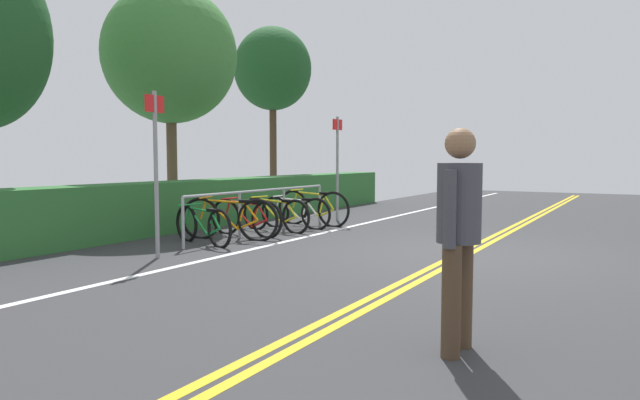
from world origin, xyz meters
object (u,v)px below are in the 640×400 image
object	(u,v)px
bicycle_5	(313,208)
tree_far_right	(273,70)
bicycle_0	(203,225)
pedestrian	(459,225)
sign_post_near	(156,159)
sign_post_far	(337,159)
tree_mid	(170,55)
bicycle_4	(295,213)
bicycle_2	(246,218)
bike_rack	(263,201)
bicycle_1	(229,219)
bicycle_3	(275,215)

from	to	relation	value
bicycle_5	tree_far_right	world-z (taller)	tree_far_right
bicycle_0	pedestrian	bearing A→B (deg)	-120.15
sign_post_near	sign_post_far	distance (m)	5.57
bicycle_5	sign_post_far	distance (m)	1.50
bicycle_0	sign_post_near	distance (m)	1.75
bicycle_0	tree_far_right	xyz separation A→B (m)	(7.32, 3.69, 3.83)
sign_post_near	tree_mid	distance (m)	4.99
bicycle_0	sign_post_near	world-z (taller)	sign_post_near
sign_post_near	sign_post_far	bearing A→B (deg)	0.92
pedestrian	tree_far_right	bearing A→B (deg)	40.68
bicycle_4	tree_mid	world-z (taller)	tree_mid
bicycle_2	pedestrian	distance (m)	6.71
bike_rack	sign_post_far	distance (m)	2.80
bicycle_1	bicycle_4	world-z (taller)	bicycle_1
tree_far_right	bicycle_1	bearing A→B (deg)	-150.82
bicycle_2	bicycle_3	distance (m)	0.81
sign_post_far	tree_mid	distance (m)	4.30
sign_post_near	bicycle_1	bearing A→B (deg)	8.32
bicycle_1	tree_mid	distance (m)	4.47
pedestrian	sign_post_far	distance (m)	8.81
sign_post_far	bicycle_2	bearing A→B (deg)	175.49
bicycle_5	bike_rack	bearing A→B (deg)	175.09
bicycle_5	bicycle_4	bearing A→B (deg)	175.42
bicycle_2	tree_far_right	bearing A→B (deg)	30.97
pedestrian	sign_post_far	bearing A→B (deg)	34.26
tree_mid	bike_rack	bearing A→B (deg)	-98.60
bicycle_2	bicycle_0	bearing A→B (deg)	-179.83
bicycle_4	tree_far_right	bearing A→B (deg)	39.18
bicycle_1	bicycle_3	world-z (taller)	bicycle_1
bicycle_0	bicycle_2	size ratio (longest dim) A/B	0.96
bicycle_2	sign_post_far	bearing A→B (deg)	-4.51
bicycle_1	bicycle_5	bearing A→B (deg)	-4.08
bicycle_0	bicycle_1	bearing A→B (deg)	-4.21
bicycle_1	pedestrian	bearing A→B (deg)	-125.30
bike_rack	bicycle_2	bearing A→B (deg)	166.90
bicycle_5	tree_far_right	bearing A→B (deg)	43.49
sign_post_near	bicycle_4	bearing A→B (deg)	2.22
bike_rack	sign_post_near	bearing A→B (deg)	-175.27
bicycle_1	sign_post_far	world-z (taller)	sign_post_far
bicycle_3	tree_far_right	size ratio (longest dim) A/B	0.32
pedestrian	sign_post_near	xyz separation A→B (m)	(1.71, 4.86, 0.48)
bicycle_0	sign_post_far	xyz separation A→B (m)	(4.26, -0.24, 1.10)
tree_far_right	sign_post_near	bearing A→B (deg)	-155.02
bicycle_5	sign_post_near	size ratio (longest dim) A/B	0.76
tree_mid	tree_far_right	size ratio (longest dim) A/B	0.95
bicycle_4	tree_mid	size ratio (longest dim) A/B	0.32
bicycle_0	sign_post_far	size ratio (longest dim) A/B	0.68
bicycle_2	bicycle_3	xyz separation A→B (m)	(0.80, -0.10, -0.01)
bicycle_1	bicycle_5	distance (m)	2.57
bicycle_4	bicycle_5	size ratio (longest dim) A/B	0.90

